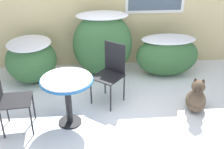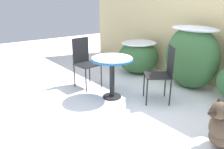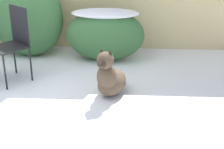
% 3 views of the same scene
% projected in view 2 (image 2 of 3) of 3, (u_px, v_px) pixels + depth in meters
% --- Properties ---
extents(ground_plane, '(16.00, 16.00, 0.00)m').
position_uv_depth(ground_plane, '(134.00, 112.00, 3.63)').
color(ground_plane, white).
extents(house_wall, '(8.00, 0.10, 2.84)m').
position_uv_depth(house_wall, '(216.00, 21.00, 4.44)').
color(house_wall, '#D1BC84').
rests_on(house_wall, ground_plane).
extents(shrub_left, '(0.97, 1.05, 0.83)m').
position_uv_depth(shrub_left, '(138.00, 55.00, 5.53)').
color(shrub_left, '#386638').
rests_on(shrub_left, ground_plane).
extents(shrub_middle, '(1.17, 0.69, 1.30)m').
position_uv_depth(shrub_middle, '(191.00, 56.00, 4.48)').
color(shrub_middle, '#386638').
rests_on(shrub_middle, ground_plane).
extents(patio_table, '(0.77, 0.77, 0.79)m').
position_uv_depth(patio_table, '(112.00, 65.00, 4.00)').
color(patio_table, black).
rests_on(patio_table, ground_plane).
extents(patio_chair_near_table, '(0.62, 0.62, 1.04)m').
position_uv_depth(patio_chair_near_table, '(163.00, 71.00, 3.87)').
color(patio_chair_near_table, black).
rests_on(patio_chair_near_table, ground_plane).
extents(patio_chair_far_side, '(0.48, 0.48, 1.04)m').
position_uv_depth(patio_chair_far_side, '(85.00, 60.00, 4.59)').
color(patio_chair_far_side, black).
rests_on(patio_chair_far_side, ground_plane).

